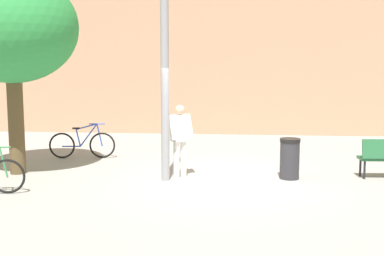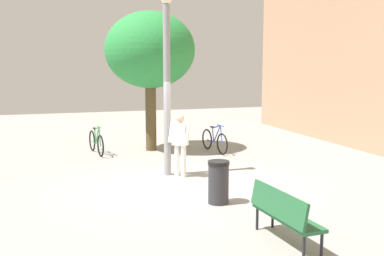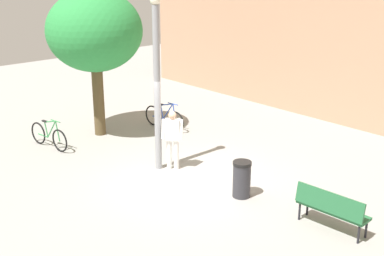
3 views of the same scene
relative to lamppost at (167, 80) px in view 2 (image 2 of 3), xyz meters
name	(u,v)px [view 2 (image 2 of 3)]	position (x,y,z in m)	size (l,w,h in m)	color
ground_plane	(185,185)	(1.15, 0.14, -2.54)	(36.00, 36.00, 0.00)	gray
lamppost	(167,80)	(0.00, 0.00, 0.00)	(0.28, 0.28, 4.75)	gray
person_by_lamppost	(180,141)	(0.30, 0.26, -1.57)	(0.59, 0.57, 1.67)	white
park_bench	(283,212)	(5.19, 0.60, -1.99)	(1.62, 0.56, 0.92)	#236038
plaza_tree	(150,51)	(-3.59, 0.37, 0.86)	(3.03, 3.03, 4.72)	brown
bicycle_green	(96,142)	(-3.54, -1.51, -2.15)	(1.80, 0.31, 0.97)	black
bicycle_blue	(215,141)	(-2.63, 2.34, -2.15)	(1.80, 0.27, 0.97)	black
trash_bin	(218,182)	(2.78, 0.39, -2.07)	(0.46, 0.46, 0.92)	#2D2D33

